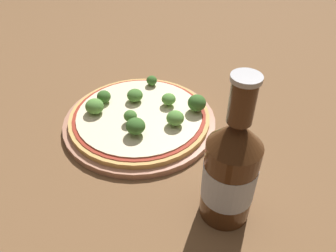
# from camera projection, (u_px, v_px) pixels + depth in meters

# --- Properties ---
(ground_plane) EXTENTS (3.00, 3.00, 0.00)m
(ground_plane) POSITION_uv_depth(u_px,v_px,m) (153.00, 125.00, 0.64)
(ground_plane) COLOR brown
(plate) EXTENTS (0.29, 0.29, 0.01)m
(plate) POSITION_uv_depth(u_px,v_px,m) (140.00, 121.00, 0.64)
(plate) COLOR tan
(plate) RESTS_ON ground_plane
(pizza) EXTENTS (0.27, 0.27, 0.01)m
(pizza) POSITION_uv_depth(u_px,v_px,m) (140.00, 116.00, 0.63)
(pizza) COLOR tan
(pizza) RESTS_ON plate
(broccoli_floret_0) EXTENTS (0.03, 0.03, 0.03)m
(broccoli_floret_0) POSITION_uv_depth(u_px,v_px,m) (95.00, 106.00, 0.62)
(broccoli_floret_0) COLOR #7A9E5B
(broccoli_floret_0) RESTS_ON pizza
(broccoli_floret_1) EXTENTS (0.03, 0.03, 0.03)m
(broccoli_floret_1) POSITION_uv_depth(u_px,v_px,m) (136.00, 126.00, 0.57)
(broccoli_floret_1) COLOR #7A9E5B
(broccoli_floret_1) RESTS_ON pizza
(broccoli_floret_2) EXTENTS (0.03, 0.03, 0.03)m
(broccoli_floret_2) POSITION_uv_depth(u_px,v_px,m) (135.00, 95.00, 0.65)
(broccoli_floret_2) COLOR #7A9E5B
(broccoli_floret_2) RESTS_ON pizza
(broccoli_floret_3) EXTENTS (0.02, 0.02, 0.02)m
(broccoli_floret_3) POSITION_uv_depth(u_px,v_px,m) (152.00, 80.00, 0.70)
(broccoli_floret_3) COLOR #7A9E5B
(broccoli_floret_3) RESTS_ON pizza
(broccoli_floret_4) EXTENTS (0.02, 0.02, 0.03)m
(broccoli_floret_4) POSITION_uv_depth(u_px,v_px,m) (130.00, 116.00, 0.59)
(broccoli_floret_4) COLOR #7A9E5B
(broccoli_floret_4) RESTS_ON pizza
(broccoli_floret_5) EXTENTS (0.03, 0.03, 0.02)m
(broccoli_floret_5) POSITION_uv_depth(u_px,v_px,m) (104.00, 97.00, 0.65)
(broccoli_floret_5) COLOR #7A9E5B
(broccoli_floret_5) RESTS_ON pizza
(broccoli_floret_6) EXTENTS (0.03, 0.03, 0.02)m
(broccoli_floret_6) POSITION_uv_depth(u_px,v_px,m) (169.00, 99.00, 0.64)
(broccoli_floret_6) COLOR #7A9E5B
(broccoli_floret_6) RESTS_ON pizza
(broccoli_floret_7) EXTENTS (0.03, 0.03, 0.03)m
(broccoli_floret_7) POSITION_uv_depth(u_px,v_px,m) (175.00, 118.00, 0.59)
(broccoli_floret_7) COLOR #7A9E5B
(broccoli_floret_7) RESTS_ON pizza
(broccoli_floret_8) EXTENTS (0.03, 0.03, 0.03)m
(broccoli_floret_8) POSITION_uv_depth(u_px,v_px,m) (197.00, 103.00, 0.62)
(broccoli_floret_8) COLOR #7A9E5B
(broccoli_floret_8) RESTS_ON pizza
(beer_bottle) EXTENTS (0.07, 0.07, 0.23)m
(beer_bottle) POSITION_uv_depth(u_px,v_px,m) (230.00, 171.00, 0.43)
(beer_bottle) COLOR #472814
(beer_bottle) RESTS_ON ground_plane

